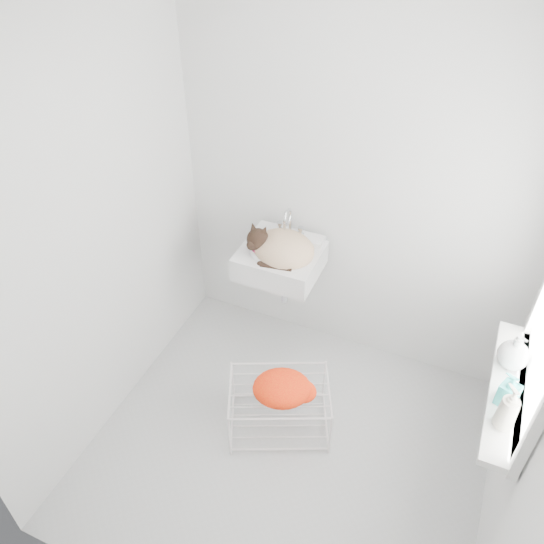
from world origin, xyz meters
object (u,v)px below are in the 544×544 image
at_px(bottle_c, 509,364).
at_px(bottle_b, 504,403).
at_px(sink, 280,251).
at_px(wire_rack, 279,409).
at_px(cat, 281,248).
at_px(bottle_a, 501,425).

bearing_deg(bottle_c, bottle_b, -90.00).
xyz_separation_m(sink, bottle_c, (1.37, -0.39, 0.00)).
distance_m(wire_rack, bottle_b, 1.32).
distance_m(wire_rack, bottle_c, 1.33).
distance_m(sink, bottle_b, 1.51).
height_order(wire_rack, bottle_b, bottle_b).
xyz_separation_m(cat, wire_rack, (0.24, -0.58, -0.74)).
bearing_deg(bottle_b, cat, 155.17).
height_order(cat, wire_rack, cat).
bearing_deg(sink, bottle_c, -16.02).
bearing_deg(cat, bottle_c, -9.98).
bearing_deg(bottle_b, sink, 154.81).
bearing_deg(sink, wire_rack, -67.15).
xyz_separation_m(bottle_a, bottle_b, (0.00, 0.13, 0.00)).
bearing_deg(wire_rack, sink, 112.85).
height_order(sink, wire_rack, sink).
relative_size(wire_rack, bottle_c, 3.00).
xyz_separation_m(wire_rack, bottle_b, (1.11, -0.05, 0.70)).
distance_m(sink, wire_rack, 0.95).
bearing_deg(bottle_c, bottle_a, -90.00).
bearing_deg(sink, cat, -50.17).
height_order(cat, bottle_c, cat).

